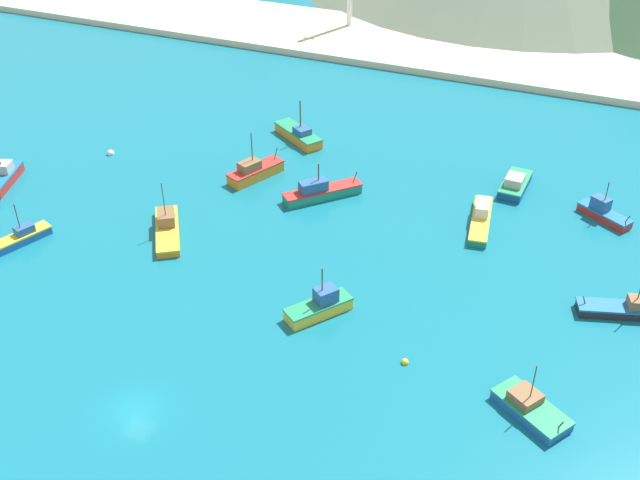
{
  "coord_description": "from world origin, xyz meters",
  "views": [
    {
      "loc": [
        33.23,
        -36.9,
        49.89
      ],
      "look_at": [
        5.71,
        28.5,
        1.85
      ],
      "focal_mm": 42.61,
      "sensor_mm": 36.0,
      "label": 1
    }
  ],
  "objects_px": {
    "fishing_boat_6": "(481,218)",
    "fishing_boat_13": "(603,212)",
    "fishing_boat_0": "(19,238)",
    "fishing_boat_2": "(299,135)",
    "fishing_boat_10": "(255,171)",
    "fishing_boat_11": "(320,306)",
    "fishing_boat_3": "(630,309)",
    "fishing_boat_8": "(515,184)",
    "fishing_boat_4": "(167,228)",
    "buoy_0": "(111,153)",
    "buoy_1": "(405,362)",
    "fishing_boat_9": "(530,407)",
    "fishing_boat_5": "(321,192)",
    "fishing_boat_7": "(2,177)"
  },
  "relations": [
    {
      "from": "fishing_boat_9",
      "to": "buoy_0",
      "type": "relative_size",
      "value": 7.58
    },
    {
      "from": "fishing_boat_2",
      "to": "fishing_boat_7",
      "type": "bearing_deg",
      "value": -138.94
    },
    {
      "from": "fishing_boat_0",
      "to": "fishing_boat_6",
      "type": "bearing_deg",
      "value": 27.36
    },
    {
      "from": "fishing_boat_0",
      "to": "fishing_boat_8",
      "type": "height_order",
      "value": "fishing_boat_0"
    },
    {
      "from": "fishing_boat_0",
      "to": "fishing_boat_4",
      "type": "distance_m",
      "value": 16.95
    },
    {
      "from": "fishing_boat_10",
      "to": "buoy_0",
      "type": "bearing_deg",
      "value": -174.99
    },
    {
      "from": "fishing_boat_9",
      "to": "fishing_boat_2",
      "type": "bearing_deg",
      "value": 134.82
    },
    {
      "from": "fishing_boat_8",
      "to": "buoy_0",
      "type": "bearing_deg",
      "value": -167.33
    },
    {
      "from": "fishing_boat_8",
      "to": "fishing_boat_11",
      "type": "height_order",
      "value": "fishing_boat_11"
    },
    {
      "from": "fishing_boat_5",
      "to": "fishing_boat_7",
      "type": "bearing_deg",
      "value": -162.33
    },
    {
      "from": "fishing_boat_3",
      "to": "fishing_boat_8",
      "type": "height_order",
      "value": "fishing_boat_3"
    },
    {
      "from": "fishing_boat_8",
      "to": "fishing_boat_4",
      "type": "bearing_deg",
      "value": -143.86
    },
    {
      "from": "buoy_0",
      "to": "fishing_boat_9",
      "type": "bearing_deg",
      "value": -22.64
    },
    {
      "from": "fishing_boat_0",
      "to": "fishing_boat_9",
      "type": "relative_size",
      "value": 1.04
    },
    {
      "from": "fishing_boat_11",
      "to": "fishing_boat_13",
      "type": "xyz_separation_m",
      "value": [
        24.81,
        30.17,
        -0.12
      ]
    },
    {
      "from": "fishing_boat_5",
      "to": "fishing_boat_7",
      "type": "distance_m",
      "value": 41.99
    },
    {
      "from": "fishing_boat_3",
      "to": "fishing_boat_8",
      "type": "xyz_separation_m",
      "value": [
        -15.64,
        20.88,
        0.14
      ]
    },
    {
      "from": "fishing_boat_4",
      "to": "fishing_boat_5",
      "type": "relative_size",
      "value": 1.08
    },
    {
      "from": "fishing_boat_3",
      "to": "fishing_boat_6",
      "type": "height_order",
      "value": "fishing_boat_3"
    },
    {
      "from": "fishing_boat_4",
      "to": "fishing_boat_10",
      "type": "distance_m",
      "value": 16.39
    },
    {
      "from": "fishing_boat_2",
      "to": "fishing_boat_5",
      "type": "distance_m",
      "value": 16.81
    },
    {
      "from": "fishing_boat_3",
      "to": "fishing_boat_11",
      "type": "height_order",
      "value": "fishing_boat_3"
    },
    {
      "from": "fishing_boat_2",
      "to": "fishing_boat_10",
      "type": "height_order",
      "value": "fishing_boat_10"
    },
    {
      "from": "fishing_boat_6",
      "to": "fishing_boat_8",
      "type": "relative_size",
      "value": 1.4
    },
    {
      "from": "fishing_boat_4",
      "to": "buoy_0",
      "type": "height_order",
      "value": "fishing_boat_4"
    },
    {
      "from": "fishing_boat_2",
      "to": "buoy_0",
      "type": "relative_size",
      "value": 9.03
    },
    {
      "from": "fishing_boat_4",
      "to": "fishing_boat_2",
      "type": "bearing_deg",
      "value": 81.46
    },
    {
      "from": "fishing_boat_6",
      "to": "fishing_boat_7",
      "type": "relative_size",
      "value": 1.25
    },
    {
      "from": "fishing_boat_5",
      "to": "fishing_boat_0",
      "type": "bearing_deg",
      "value": -140.9
    },
    {
      "from": "fishing_boat_0",
      "to": "fishing_boat_5",
      "type": "height_order",
      "value": "fishing_boat_0"
    },
    {
      "from": "fishing_boat_5",
      "to": "fishing_boat_7",
      "type": "height_order",
      "value": "fishing_boat_7"
    },
    {
      "from": "fishing_boat_11",
      "to": "buoy_1",
      "type": "height_order",
      "value": "fishing_boat_11"
    },
    {
      "from": "fishing_boat_7",
      "to": "buoy_0",
      "type": "distance_m",
      "value": 14.77
    },
    {
      "from": "fishing_boat_0",
      "to": "fishing_boat_7",
      "type": "distance_m",
      "value": 15.57
    },
    {
      "from": "fishing_boat_0",
      "to": "fishing_boat_13",
      "type": "relative_size",
      "value": 1.15
    },
    {
      "from": "fishing_boat_0",
      "to": "fishing_boat_2",
      "type": "distance_m",
      "value": 41.56
    },
    {
      "from": "fishing_boat_2",
      "to": "fishing_boat_13",
      "type": "xyz_separation_m",
      "value": [
        43.01,
        -5.06,
        0.03
      ]
    },
    {
      "from": "fishing_boat_10",
      "to": "fishing_boat_11",
      "type": "relative_size",
      "value": 1.18
    },
    {
      "from": "fishing_boat_2",
      "to": "fishing_boat_5",
      "type": "xyz_separation_m",
      "value": [
        9.34,
        -13.97,
        0.1
      ]
    },
    {
      "from": "fishing_boat_3",
      "to": "fishing_boat_0",
      "type": "bearing_deg",
      "value": -168.16
    },
    {
      "from": "fishing_boat_4",
      "to": "fishing_boat_9",
      "type": "relative_size",
      "value": 1.29
    },
    {
      "from": "fishing_boat_2",
      "to": "fishing_boat_4",
      "type": "xyz_separation_m",
      "value": [
        -4.28,
        -28.5,
        -0.08
      ]
    },
    {
      "from": "fishing_boat_3",
      "to": "buoy_1",
      "type": "height_order",
      "value": "fishing_boat_3"
    },
    {
      "from": "fishing_boat_5",
      "to": "fishing_boat_11",
      "type": "bearing_deg",
      "value": -67.37
    },
    {
      "from": "fishing_boat_0",
      "to": "fishing_boat_4",
      "type": "height_order",
      "value": "fishing_boat_4"
    },
    {
      "from": "fishing_boat_8",
      "to": "fishing_boat_13",
      "type": "height_order",
      "value": "fishing_boat_13"
    },
    {
      "from": "fishing_boat_4",
      "to": "fishing_boat_10",
      "type": "xyz_separation_m",
      "value": [
        3.48,
        16.01,
        0.22
      ]
    },
    {
      "from": "fishing_boat_6",
      "to": "fishing_boat_13",
      "type": "bearing_deg",
      "value": 26.83
    },
    {
      "from": "fishing_boat_3",
      "to": "fishing_boat_9",
      "type": "relative_size",
      "value": 1.36
    },
    {
      "from": "fishing_boat_3",
      "to": "fishing_boat_6",
      "type": "distance_m",
      "value": 21.09
    }
  ]
}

